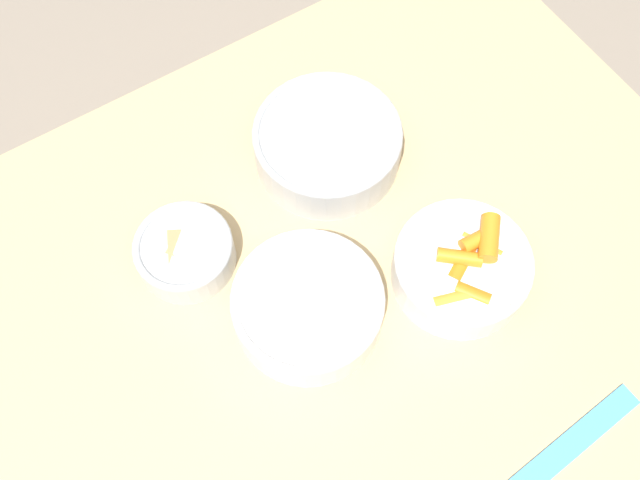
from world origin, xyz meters
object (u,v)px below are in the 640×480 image
bowl_carrots (462,267)px  bowl_beans_hotdog (308,307)px  bowl_cookies (185,251)px  ruler (542,469)px  bowl_greens (327,144)px

bowl_carrots → bowl_beans_hotdog: size_ratio=0.93×
bowl_cookies → ruler: 0.50m
bowl_greens → bowl_beans_hotdog: bowl_greens is taller
bowl_carrots → bowl_greens: 0.25m
bowl_greens → bowl_cookies: bowl_greens is taller
bowl_greens → ruler: 0.48m
bowl_greens → ruler: bearing=87.7°
bowl_carrots → bowl_beans_hotdog: bearing=-17.6°
bowl_carrots → bowl_beans_hotdog: 0.20m
bowl_carrots → bowl_cookies: 0.35m
bowl_greens → ruler: size_ratio=0.68×
bowl_cookies → ruler: (-0.22, 0.45, -0.03)m
bowl_cookies → bowl_greens: bearing=-171.7°
bowl_beans_hotdog → ruler: 0.33m
bowl_greens → ruler: (0.02, 0.48, -0.03)m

